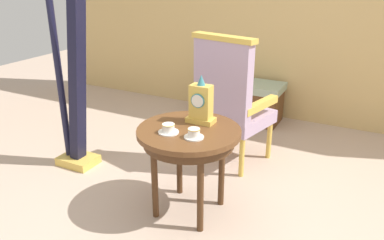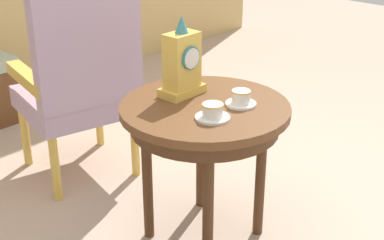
% 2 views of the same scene
% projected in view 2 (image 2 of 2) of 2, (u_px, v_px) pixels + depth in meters
% --- Properties ---
extents(ground_plane, '(10.00, 10.00, 0.00)m').
position_uv_depth(ground_plane, '(220.00, 239.00, 2.45)').
color(ground_plane, '#BCA38E').
extents(side_table, '(0.69, 0.69, 0.63)m').
position_uv_depth(side_table, '(205.00, 122.00, 2.26)').
color(side_table, brown).
rests_on(side_table, ground).
extents(teacup_left, '(0.13, 0.13, 0.06)m').
position_uv_depth(teacup_left, '(213.00, 112.00, 2.09)').
color(teacup_left, white).
rests_on(teacup_left, side_table).
extents(teacup_right, '(0.13, 0.13, 0.06)m').
position_uv_depth(teacup_right, '(241.00, 99.00, 2.21)').
color(teacup_right, white).
rests_on(teacup_right, side_table).
extents(mantel_clock, '(0.19, 0.11, 0.34)m').
position_uv_depth(mantel_clock, '(182.00, 64.00, 2.27)').
color(mantel_clock, gold).
rests_on(mantel_clock, side_table).
extents(armchair, '(0.65, 0.64, 1.14)m').
position_uv_depth(armchair, '(81.00, 71.00, 2.71)').
color(armchair, '#B299B7').
rests_on(armchair, ground).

